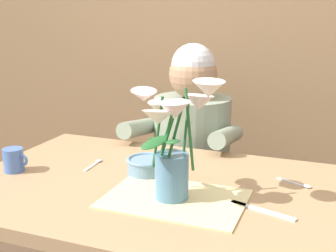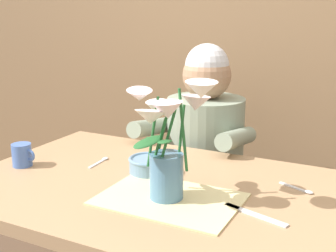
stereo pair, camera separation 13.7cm
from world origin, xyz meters
name	(u,v)px [view 2 (the right image)]	position (x,y,z in m)	size (l,w,h in m)	color
wood_panel_backdrop	(256,14)	(0.00, 1.05, 1.25)	(4.00, 0.10, 2.50)	brown
dining_table	(153,212)	(0.00, 0.00, 0.64)	(1.20, 0.80, 0.74)	#9E7A56
seated_person	(204,171)	(-0.08, 0.62, 0.56)	(0.45, 0.47, 1.14)	#4C4C56
striped_placemat	(170,199)	(0.10, -0.08, 0.74)	(0.40, 0.28, 0.01)	beige
flower_vase	(169,137)	(0.10, -0.08, 0.93)	(0.30, 0.24, 0.35)	teal
ceramic_bowl	(149,165)	(-0.06, 0.08, 0.77)	(0.14, 0.14, 0.06)	#6689A8
dinner_knife	(255,215)	(0.35, -0.07, 0.74)	(0.19, 0.02, 0.01)	silver
ceramic_mug	(22,155)	(-0.49, -0.06, 0.78)	(0.09, 0.07, 0.08)	#476BB7
spoon_0	(301,190)	(0.43, 0.16, 0.74)	(0.11, 0.06, 0.01)	silver
spoon_1	(101,161)	(-0.27, 0.10, 0.74)	(0.02, 0.12, 0.01)	silver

